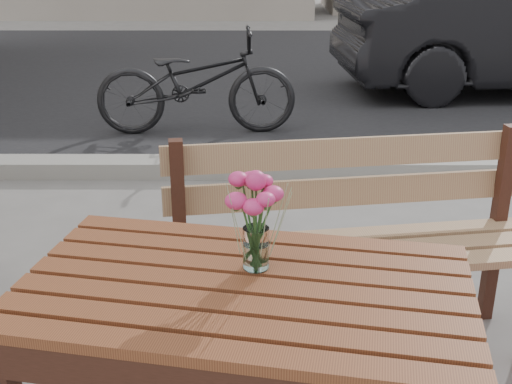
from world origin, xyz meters
TOP-DOWN VIEW (x-y plane):
  - street at (0.00, 5.06)m, footprint 30.00×8.12m
  - main_table at (-0.25, 0.02)m, footprint 1.37×0.95m
  - main_bench at (0.18, 0.87)m, footprint 1.59×0.68m
  - main_vase at (-0.22, 0.11)m, footprint 0.16×0.16m
  - bicycle at (-0.76, 4.12)m, footprint 1.81×0.72m

SIDE VIEW (x-z plane):
  - street at x=0.00m, z-range -0.03..0.09m
  - bicycle at x=-0.76m, z-range 0.00..0.93m
  - main_bench at x=0.18m, z-range 0.10..1.06m
  - main_table at x=-0.25m, z-range 0.26..1.03m
  - main_vase at x=-0.22m, z-range 0.81..1.11m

